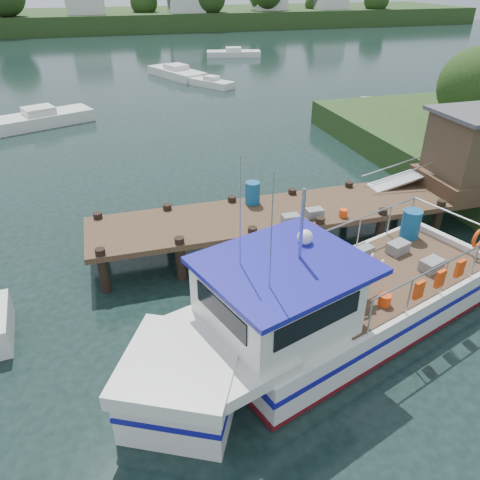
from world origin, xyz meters
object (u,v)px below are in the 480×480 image
object	(u,v)px
moored_far	(234,53)
moored_d	(177,73)
lobster_boat	(317,312)
moored_a	(40,119)
moored_c	(375,107)
dock	(413,174)
moored_b	(212,83)

from	to	relation	value
moored_far	moored_d	bearing A→B (deg)	-131.12
moored_far	moored_d	distance (m)	14.05
lobster_boat	moored_a	bearing A→B (deg)	91.52
lobster_boat	moored_a	xyz separation A→B (m)	(-8.93, 25.02, -0.59)
moored_c	lobster_boat	bearing A→B (deg)	-103.23
lobster_boat	moored_d	xyz separation A→B (m)	(2.76, 39.03, -0.60)
dock	moored_c	world-z (taller)	dock
lobster_boat	moored_a	size ratio (longest dim) A/B	1.67
moored_far	moored_b	xyz separation A→B (m)	(-6.60, -16.13, -0.05)
moored_far	lobster_boat	bearing A→B (deg)	-104.93
lobster_boat	moored_b	size ratio (longest dim) A/B	2.69
lobster_boat	moored_a	distance (m)	26.57
moored_a	moored_d	distance (m)	18.25
dock	moored_far	xyz separation A→B (m)	(5.19, 44.42, -1.83)
moored_far	moored_c	world-z (taller)	moored_far
moored_a	moored_b	size ratio (longest dim) A/B	1.61
moored_a	moored_c	size ratio (longest dim) A/B	1.08
moored_c	moored_b	bearing A→B (deg)	149.07
moored_far	moored_d	xyz separation A→B (m)	(-8.91, -10.87, 0.04)
moored_b	moored_d	distance (m)	5.75
moored_b	moored_a	bearing A→B (deg)	-127.11
moored_far	moored_d	world-z (taller)	moored_d
moored_far	moored_c	distance (m)	28.35
lobster_boat	moored_c	size ratio (longest dim) A/B	1.81
dock	moored_c	xyz separation A→B (m)	(8.14, 16.22, -1.87)
lobster_boat	moored_far	xyz separation A→B (m)	(11.68, 49.89, -0.64)
moored_c	moored_d	bearing A→B (deg)	145.10
moored_c	dock	bearing A→B (deg)	-95.90
moored_b	moored_c	bearing A→B (deg)	-30.77
dock	moored_b	bearing A→B (deg)	92.85
moored_b	moored_d	xyz separation A→B (m)	(-2.31, 5.26, 0.10)
moored_c	moored_far	bearing A→B (deg)	116.69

